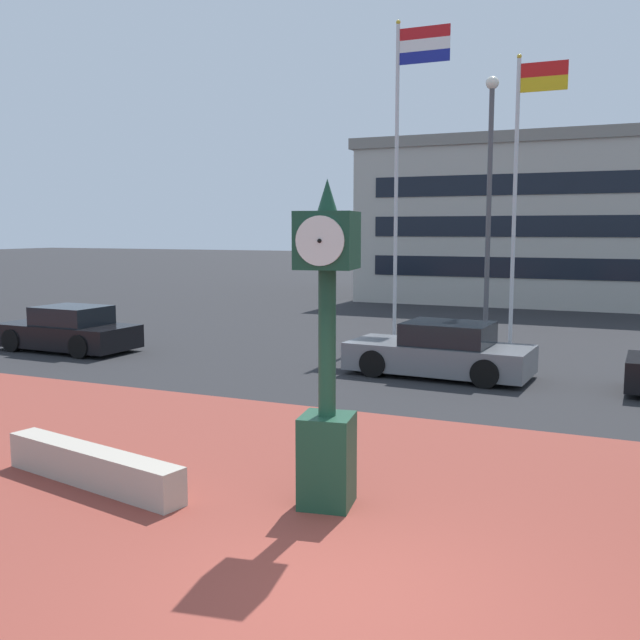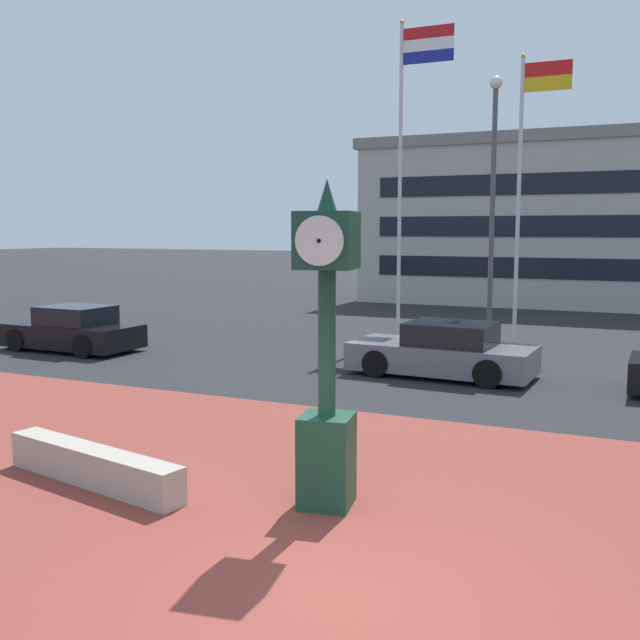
% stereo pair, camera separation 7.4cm
% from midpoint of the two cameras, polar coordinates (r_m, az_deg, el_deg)
% --- Properties ---
extents(ground_plane, '(200.00, 200.00, 0.00)m').
position_cam_midpoint_polar(ground_plane, '(7.33, 1.27, -20.78)').
color(ground_plane, '#262628').
extents(plaza_brick_paving, '(44.00, 10.57, 0.01)m').
position_cam_midpoint_polar(plaza_brick_paving, '(8.41, 4.77, -16.95)').
color(plaza_brick_paving, brown).
rests_on(plaza_brick_paving, ground).
extents(planter_wall, '(3.22, 1.02, 0.50)m').
position_cam_midpoint_polar(planter_wall, '(10.45, -17.65, -10.94)').
color(planter_wall, '#ADA393').
rests_on(planter_wall, ground).
extents(street_clock, '(0.79, 0.83, 4.03)m').
position_cam_midpoint_polar(street_clock, '(8.87, 0.32, -3.32)').
color(street_clock, '#19422D').
rests_on(street_clock, ground).
extents(car_street_near, '(4.34, 2.09, 1.28)m').
position_cam_midpoint_polar(car_street_near, '(17.29, 9.37, -2.49)').
color(car_street_near, slate).
rests_on(car_street_near, ground).
extents(car_street_far, '(4.09, 1.97, 1.28)m').
position_cam_midpoint_polar(car_street_far, '(21.82, -19.24, -0.81)').
color(car_street_far, black).
rests_on(car_street_far, ground).
extents(flagpole_primary, '(1.71, 0.14, 9.84)m').
position_cam_midpoint_polar(flagpole_primary, '(23.50, 6.40, 13.01)').
color(flagpole_primary, silver).
rests_on(flagpole_primary, ground).
extents(flagpole_secondary, '(1.45, 0.14, 8.49)m').
position_cam_midpoint_polar(flagpole_secondary, '(22.59, 15.32, 10.57)').
color(flagpole_secondary, silver).
rests_on(flagpole_secondary, ground).
extents(civic_building, '(22.81, 11.06, 7.63)m').
position_cam_midpoint_polar(civic_building, '(37.61, 21.96, 7.22)').
color(civic_building, '#B2ADA3').
rests_on(civic_building, ground).
extents(street_lamp_post, '(0.36, 0.36, 7.62)m').
position_cam_midpoint_polar(street_lamp_post, '(21.16, 13.06, 10.05)').
color(street_lamp_post, '#4C4C51').
rests_on(street_lamp_post, ground).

